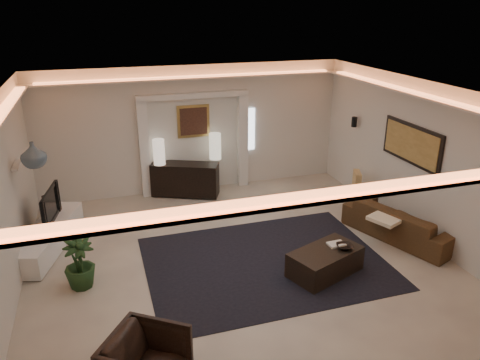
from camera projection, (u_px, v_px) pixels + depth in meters
name	position (u px, v px, depth m)	size (l,w,h in m)	color
floor	(239.00, 261.00, 7.97)	(7.00, 7.00, 0.00)	beige
ceiling	(239.00, 93.00, 6.93)	(7.00, 7.00, 0.00)	white
wall_back	(193.00, 129.00, 10.56)	(7.00, 7.00, 0.00)	silver
wall_front	(351.00, 312.00, 4.34)	(7.00, 7.00, 0.00)	silver
wall_left	(2.00, 210.00, 6.47)	(7.00, 7.00, 0.00)	silver
wall_right	(422.00, 161.00, 8.44)	(7.00, 7.00, 0.00)	silver
cove_soffit	(239.00, 111.00, 7.03)	(7.00, 7.00, 0.04)	silver
daylight_slit	(250.00, 129.00, 10.96)	(0.25, 0.03, 1.00)	white
area_rug	(265.00, 262.00, 7.91)	(4.00, 3.00, 0.01)	black
pilaster_left	(144.00, 150.00, 10.28)	(0.22, 0.20, 2.20)	silver
pilaster_right	(243.00, 141.00, 10.93)	(0.22, 0.20, 2.20)	silver
alcove_header	(193.00, 95.00, 10.19)	(2.52, 0.20, 0.12)	silver
painting_frame	(193.00, 121.00, 10.47)	(0.74, 0.04, 0.74)	tan
painting_canvas	(194.00, 121.00, 10.44)	(0.62, 0.02, 0.62)	#4C2D1E
art_panel_frame	(412.00, 144.00, 8.61)	(0.04, 1.64, 0.74)	black
art_panel_gold	(411.00, 144.00, 8.60)	(0.02, 1.50, 0.62)	tan
wall_sconce	(354.00, 122.00, 10.28)	(0.12, 0.12, 0.22)	black
wall_niche	(17.00, 165.00, 7.66)	(0.10, 0.55, 0.04)	silver
console	(185.00, 179.00, 10.52)	(1.50, 0.47, 0.75)	black
lamp_left	(159.00, 151.00, 10.23)	(0.26, 0.26, 0.58)	beige
lamp_right	(215.00, 146.00, 10.60)	(0.27, 0.27, 0.60)	beige
media_ledge	(48.00, 237.00, 8.30)	(0.55, 2.20, 0.41)	white
tv	(45.00, 205.00, 8.30)	(0.14, 1.07, 0.61)	black
figurine	(47.00, 205.00, 8.60)	(0.14, 0.14, 0.39)	black
ginger_jar	(33.00, 155.00, 7.42)	(0.40, 0.40, 0.42)	#425A71
plant	(79.00, 263.00, 7.10)	(0.47, 0.47, 0.83)	#1E3B19
sofa	(401.00, 222.00, 8.66)	(0.83, 2.14, 0.62)	black
throw_blanket	(388.00, 218.00, 8.31)	(0.63, 0.51, 0.07)	#FFE5C7
throw_pillow	(357.00, 181.00, 10.01)	(0.12, 0.42, 0.42)	tan
coffee_table	(325.00, 262.00, 7.53)	(1.19, 0.65, 0.44)	black
bowl	(345.00, 248.00, 7.51)	(0.27, 0.27, 0.07)	black
magazine	(336.00, 245.00, 7.61)	(0.28, 0.20, 0.03)	beige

